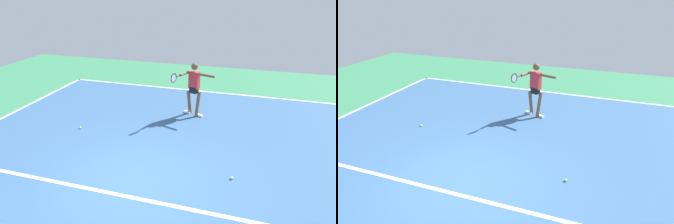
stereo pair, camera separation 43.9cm
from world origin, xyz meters
The scene contains 8 objects.
ground_plane centered at (0.00, 0.00, 0.00)m, with size 21.54×21.54×0.00m, color #388456.
court_surface centered at (0.00, 0.00, 0.00)m, with size 10.99×13.32×0.00m, color #38608E.
court_line_baseline_near centered at (0.00, -6.61, 0.00)m, with size 10.99×0.10×0.01m, color white.
court_line_service centered at (0.00, 0.46, 0.00)m, with size 8.24×0.10×0.01m, color white.
court_line_centre_mark centered at (0.00, -6.41, 0.00)m, with size 0.10×0.30×0.01m, color white.
tennis_player centered at (-0.51, -4.08, 1.03)m, with size 1.22×1.14×1.79m.
tennis_ball_near_service_line centered at (-2.15, -0.78, 0.03)m, with size 0.07×0.07×0.07m, color #C6E53D.
tennis_ball_by_sideline centered at (2.54, -2.06, 0.03)m, with size 0.07×0.07×0.07m, color #C6E53D.
Camera 1 is at (-2.42, 5.05, 4.05)m, focal length 32.13 mm.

